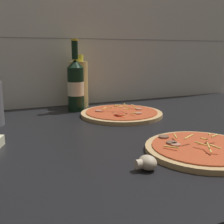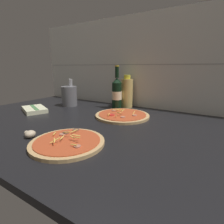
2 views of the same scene
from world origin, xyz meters
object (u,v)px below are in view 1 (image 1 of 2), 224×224
beer_bottle (76,85)px  pizza_near (201,149)px  mushroom_left (147,163)px  pizza_far (122,114)px  oil_bottle (79,83)px

beer_bottle → pizza_near: bearing=-77.2°
pizza_near → beer_bottle: size_ratio=0.95×
pizza_near → mushroom_left: bearing=-168.8°
pizza_near → mushroom_left: (-16.41, -3.23, 0.69)cm
pizza_near → pizza_far: pizza_far is taller
beer_bottle → mushroom_left: bearing=-93.7°
pizza_far → oil_bottle: oil_bottle is taller
pizza_far → beer_bottle: beer_bottle is taller
pizza_far → mushroom_left: (-15.96, -43.61, 0.66)cm
beer_bottle → mushroom_left: beer_bottle is taller
beer_bottle → oil_bottle: size_ratio=1.28×
pizza_far → pizza_near: bearing=-89.4°
mushroom_left → pizza_far: bearing=69.9°
beer_bottle → oil_bottle: bearing=64.4°
beer_bottle → mushroom_left: (-3.83, -58.54, -8.65)cm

